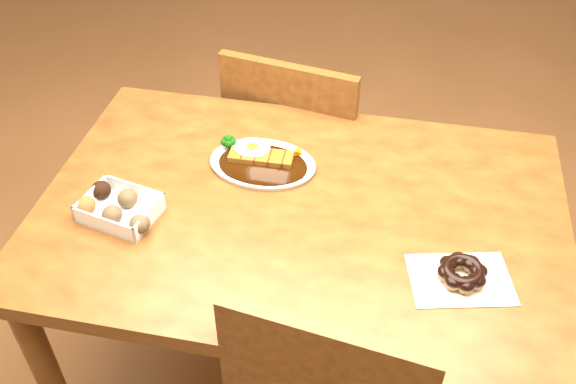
% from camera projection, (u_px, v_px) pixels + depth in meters
% --- Properties ---
extents(table, '(1.20, 0.80, 0.75)m').
position_uv_depth(table, '(300.00, 238.00, 1.53)').
color(table, '#542910').
rests_on(table, ground).
extents(chair_far, '(0.49, 0.49, 0.87)m').
position_uv_depth(chair_far, '(302.00, 154.00, 2.05)').
color(chair_far, '#542910').
rests_on(chair_far, ground).
extents(katsu_curry_plate, '(0.27, 0.20, 0.05)m').
position_uv_depth(katsu_curry_plate, '(261.00, 161.00, 1.57)').
color(katsu_curry_plate, white).
rests_on(katsu_curry_plate, table).
extents(donut_box, '(0.19, 0.16, 0.05)m').
position_uv_depth(donut_box, '(118.00, 207.00, 1.43)').
color(donut_box, white).
rests_on(donut_box, table).
extents(pon_de_ring, '(0.23, 0.19, 0.04)m').
position_uv_depth(pon_de_ring, '(462.00, 273.00, 1.29)').
color(pon_de_ring, silver).
rests_on(pon_de_ring, table).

